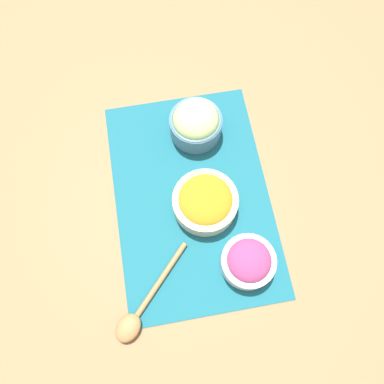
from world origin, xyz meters
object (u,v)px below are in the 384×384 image
Objects in this scene: onion_bowl at (248,261)px; wooden_spoon at (137,315)px; cucumber_bowl at (196,123)px; carrot_bowl at (205,202)px.

wooden_spoon is at bearing -75.30° from onion_bowl.
onion_bowl is at bearing 104.70° from wooden_spoon.
onion_bowl is (0.35, 0.05, -0.01)m from cucumber_bowl.
cucumber_bowl is 1.08× the size of onion_bowl.
carrot_bowl reaches higher than wooden_spoon.
cucumber_bowl is 0.20m from carrot_bowl.
carrot_bowl is (0.20, -0.01, -0.01)m from cucumber_bowl.
carrot_bowl is 0.75× the size of wooden_spoon.
carrot_bowl is at bearing -155.98° from onion_bowl.
carrot_bowl is at bearing 139.05° from wooden_spoon.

